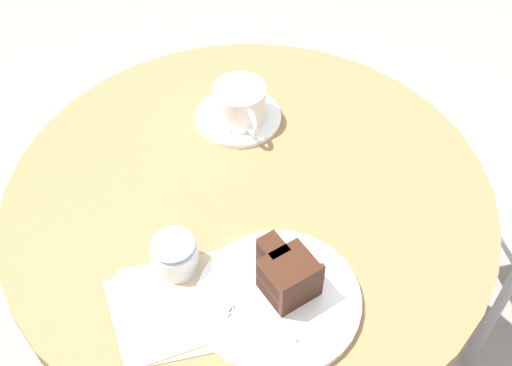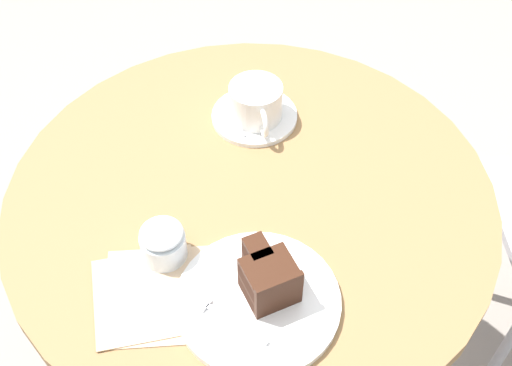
{
  "view_description": "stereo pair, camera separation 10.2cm",
  "coord_description": "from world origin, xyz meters",
  "px_view_note": "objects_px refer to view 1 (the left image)",
  "views": [
    {
      "loc": [
        0.64,
        -0.25,
        1.54
      ],
      "look_at": [
        0.02,
        0.01,
        0.77
      ],
      "focal_mm": 45.0,
      "sensor_mm": 36.0,
      "label": 1
    },
    {
      "loc": [
        0.67,
        -0.15,
        1.54
      ],
      "look_at": [
        0.02,
        0.01,
        0.77
      ],
      "focal_mm": 45.0,
      "sensor_mm": 36.0,
      "label": 2
    }
  ],
  "objects_px": {
    "cake_plate": "(278,299)",
    "cake_slice": "(287,274)",
    "coffee_cup": "(240,103)",
    "teaspoon": "(212,117)",
    "fork": "(242,316)",
    "sugar_pot": "(174,254)",
    "saucer": "(238,117)",
    "napkin": "(173,307)"
  },
  "relations": [
    {
      "from": "teaspoon",
      "to": "cake_plate",
      "type": "xyz_separation_m",
      "value": [
        0.39,
        -0.04,
        -0.01
      ]
    },
    {
      "from": "cake_slice",
      "to": "sugar_pot",
      "type": "relative_size",
      "value": 1.5
    },
    {
      "from": "saucer",
      "to": "napkin",
      "type": "relative_size",
      "value": 0.82
    },
    {
      "from": "teaspoon",
      "to": "fork",
      "type": "height_order",
      "value": "fork"
    },
    {
      "from": "coffee_cup",
      "to": "cake_plate",
      "type": "xyz_separation_m",
      "value": [
        0.38,
        -0.09,
        -0.04
      ]
    },
    {
      "from": "napkin",
      "to": "fork",
      "type": "bearing_deg",
      "value": 55.57
    },
    {
      "from": "coffee_cup",
      "to": "cake_slice",
      "type": "bearing_deg",
      "value": -10.78
    },
    {
      "from": "cake_plate",
      "to": "fork",
      "type": "xyz_separation_m",
      "value": [
        0.01,
        -0.06,
        0.01
      ]
    },
    {
      "from": "sugar_pot",
      "to": "napkin",
      "type": "bearing_deg",
      "value": -21.08
    },
    {
      "from": "fork",
      "to": "sugar_pot",
      "type": "distance_m",
      "value": 0.14
    },
    {
      "from": "saucer",
      "to": "teaspoon",
      "type": "xyz_separation_m",
      "value": [
        -0.01,
        -0.05,
        0.01
      ]
    },
    {
      "from": "cake_plate",
      "to": "napkin",
      "type": "xyz_separation_m",
      "value": [
        -0.05,
        -0.14,
        -0.0
      ]
    },
    {
      "from": "teaspoon",
      "to": "sugar_pot",
      "type": "xyz_separation_m",
      "value": [
        0.28,
        -0.16,
        0.02
      ]
    },
    {
      "from": "saucer",
      "to": "napkin",
      "type": "xyz_separation_m",
      "value": [
        0.33,
        -0.23,
        -0.0
      ]
    },
    {
      "from": "napkin",
      "to": "sugar_pot",
      "type": "relative_size",
      "value": 2.79
    },
    {
      "from": "coffee_cup",
      "to": "teaspoon",
      "type": "xyz_separation_m",
      "value": [
        -0.02,
        -0.05,
        -0.03
      ]
    },
    {
      "from": "coffee_cup",
      "to": "napkin",
      "type": "distance_m",
      "value": 0.4
    },
    {
      "from": "saucer",
      "to": "napkin",
      "type": "distance_m",
      "value": 0.4
    },
    {
      "from": "teaspoon",
      "to": "cake_slice",
      "type": "distance_m",
      "value": 0.38
    },
    {
      "from": "cake_plate",
      "to": "sugar_pot",
      "type": "xyz_separation_m",
      "value": [
        -0.11,
        -0.12,
        0.03
      ]
    },
    {
      "from": "fork",
      "to": "sugar_pot",
      "type": "xyz_separation_m",
      "value": [
        -0.12,
        -0.06,
        0.02
      ]
    },
    {
      "from": "saucer",
      "to": "cake_plate",
      "type": "bearing_deg",
      "value": -12.61
    },
    {
      "from": "saucer",
      "to": "cake_slice",
      "type": "relative_size",
      "value": 1.52
    },
    {
      "from": "teaspoon",
      "to": "cake_slice",
      "type": "xyz_separation_m",
      "value": [
        0.38,
        -0.02,
        0.03
      ]
    },
    {
      "from": "coffee_cup",
      "to": "teaspoon",
      "type": "distance_m",
      "value": 0.06
    },
    {
      "from": "fork",
      "to": "sugar_pot",
      "type": "height_order",
      "value": "sugar_pot"
    },
    {
      "from": "cake_slice",
      "to": "napkin",
      "type": "xyz_separation_m",
      "value": [
        -0.04,
        -0.16,
        -0.04
      ]
    },
    {
      "from": "saucer",
      "to": "fork",
      "type": "bearing_deg",
      "value": -20.37
    },
    {
      "from": "fork",
      "to": "napkin",
      "type": "xyz_separation_m",
      "value": [
        -0.06,
        -0.08,
        -0.01
      ]
    },
    {
      "from": "saucer",
      "to": "napkin",
      "type": "bearing_deg",
      "value": -34.39
    },
    {
      "from": "teaspoon",
      "to": "fork",
      "type": "bearing_deg",
      "value": 151.73
    },
    {
      "from": "coffee_cup",
      "to": "sugar_pot",
      "type": "bearing_deg",
      "value": -37.96
    },
    {
      "from": "cake_plate",
      "to": "cake_slice",
      "type": "relative_size",
      "value": 2.31
    },
    {
      "from": "sugar_pot",
      "to": "coffee_cup",
      "type": "bearing_deg",
      "value": 142.04
    },
    {
      "from": "napkin",
      "to": "sugar_pot",
      "type": "xyz_separation_m",
      "value": [
        -0.07,
        0.03,
        0.03
      ]
    },
    {
      "from": "saucer",
      "to": "cake_plate",
      "type": "xyz_separation_m",
      "value": [
        0.38,
        -0.09,
        0.0
      ]
    },
    {
      "from": "cake_slice",
      "to": "teaspoon",
      "type": "bearing_deg",
      "value": 176.99
    },
    {
      "from": "saucer",
      "to": "coffee_cup",
      "type": "height_order",
      "value": "coffee_cup"
    },
    {
      "from": "saucer",
      "to": "fork",
      "type": "xyz_separation_m",
      "value": [
        0.39,
        -0.15,
        0.01
      ]
    },
    {
      "from": "saucer",
      "to": "cake_slice",
      "type": "distance_m",
      "value": 0.38
    },
    {
      "from": "cake_slice",
      "to": "napkin",
      "type": "relative_size",
      "value": 0.54
    },
    {
      "from": "teaspoon",
      "to": "napkin",
      "type": "distance_m",
      "value": 0.39
    }
  ]
}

